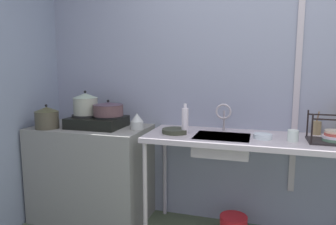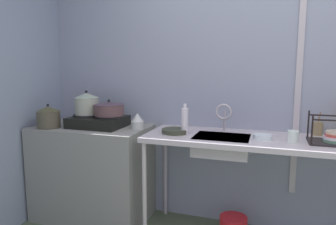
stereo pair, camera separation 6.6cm
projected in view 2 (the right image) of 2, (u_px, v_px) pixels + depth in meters
name	position (u px, v px, depth m)	size (l,w,h in m)	color
wall_back	(265.00, 94.00, 2.68)	(4.98, 0.10, 2.41)	#8D93A9
wall_metal_strip	(299.00, 81.00, 2.53)	(0.05, 0.01, 1.93)	#BFB3BA
counter_concrete	(93.00, 172.00, 2.94)	(1.06, 0.61, 0.89)	gray
counter_sink	(248.00, 145.00, 2.44)	(1.65, 0.61, 0.89)	#BFB3BA
stove	(98.00, 121.00, 2.84)	(0.49, 0.38, 0.11)	black
pot_on_left_burner	(87.00, 104.00, 2.86)	(0.23, 0.23, 0.22)	#9FA28E
pot_on_right_burner	(109.00, 109.00, 2.79)	(0.27, 0.27, 0.15)	brown
pot_beside_stove	(48.00, 117.00, 2.79)	(0.21, 0.21, 0.22)	#4A4535
percolator	(137.00, 121.00, 2.74)	(0.12, 0.12, 0.14)	beige
sink_basin	(221.00, 145.00, 2.46)	(0.44, 0.34, 0.15)	#BFB3BA
faucet	(224.00, 114.00, 2.57)	(0.13, 0.08, 0.25)	#BFB3BA
frying_pan	(175.00, 131.00, 2.57)	(0.22, 0.22, 0.04)	#343829
dish_rack	(335.00, 138.00, 2.22)	(0.36, 0.25, 0.22)	black
cup_by_rack	(293.00, 136.00, 2.26)	(0.08, 0.08, 0.09)	silver
small_bowl_on_drainboard	(262.00, 137.00, 2.36)	(0.14, 0.14, 0.04)	white
bottle_by_sink	(185.00, 121.00, 2.53)	(0.06, 0.06, 0.25)	white
utensil_jar	(318.00, 128.00, 2.49)	(0.07, 0.07, 0.19)	#907A54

